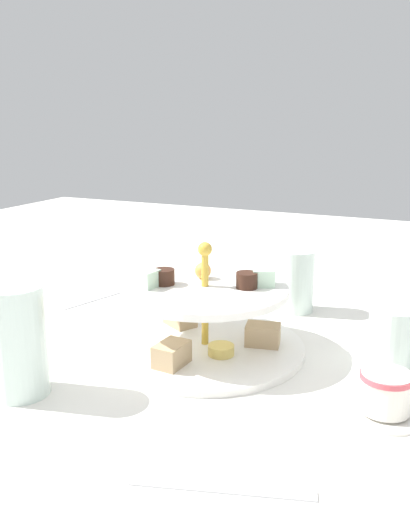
% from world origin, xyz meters
% --- Properties ---
extents(ground_plane, '(2.40, 2.40, 0.00)m').
position_xyz_m(ground_plane, '(0.00, 0.00, 0.00)').
color(ground_plane, silver).
extents(tiered_serving_stand, '(0.28, 0.28, 0.16)m').
position_xyz_m(tiered_serving_stand, '(0.00, -0.00, 0.04)').
color(tiered_serving_stand, white).
rests_on(tiered_serving_stand, ground_plane).
extents(water_glass_tall_right, '(0.07, 0.07, 0.14)m').
position_xyz_m(water_glass_tall_right, '(-0.15, -0.21, 0.07)').
color(water_glass_tall_right, silver).
rests_on(water_glass_tall_right, ground_plane).
extents(water_glass_short_left, '(0.06, 0.06, 0.08)m').
position_xyz_m(water_glass_short_left, '(0.25, 0.06, 0.04)').
color(water_glass_short_left, silver).
rests_on(water_glass_short_left, ground_plane).
extents(teacup_with_saucer, '(0.09, 0.09, 0.05)m').
position_xyz_m(teacup_with_saucer, '(0.26, -0.08, 0.02)').
color(teacup_with_saucer, white).
rests_on(teacup_with_saucer, ground_plane).
extents(butter_knife_left, '(0.06, 0.17, 0.00)m').
position_xyz_m(butter_knife_left, '(-0.27, 0.14, 0.00)').
color(butter_knife_left, silver).
rests_on(butter_knife_left, ground_plane).
extents(butter_knife_right, '(0.17, 0.06, 0.00)m').
position_xyz_m(butter_knife_right, '(0.14, -0.27, 0.00)').
color(butter_knife_right, silver).
rests_on(butter_knife_right, ground_plane).
extents(water_glass_mid_back, '(0.06, 0.06, 0.11)m').
position_xyz_m(water_glass_mid_back, '(0.07, 0.22, 0.05)').
color(water_glass_mid_back, silver).
rests_on(water_glass_mid_back, ground_plane).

